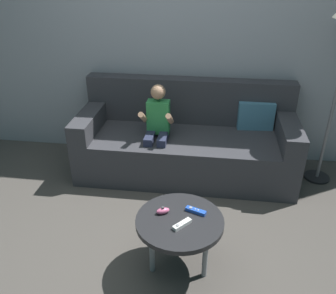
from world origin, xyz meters
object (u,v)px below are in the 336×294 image
object	(u,v)px
game_remote_white_near_edge	(182,224)
game_remote_blue_far_corner	(196,211)
person_seated_on_couch	(157,128)
coffee_table	(180,224)
couch	(187,143)
nunchuk_pink	(163,211)

from	to	relation	value
game_remote_white_near_edge	game_remote_blue_far_corner	distance (m)	0.17
person_seated_on_couch	coffee_table	bearing A→B (deg)	-73.70
game_remote_white_near_edge	couch	bearing A→B (deg)	93.50
couch	person_seated_on_couch	distance (m)	0.39
couch	nunchuk_pink	world-z (taller)	couch
coffee_table	nunchuk_pink	xyz separation A→B (m)	(-0.12, 0.04, 0.06)
coffee_table	couch	bearing A→B (deg)	92.75
couch	game_remote_white_near_edge	size ratio (longest dim) A/B	15.93
couch	nunchuk_pink	xyz separation A→B (m)	(-0.05, -1.26, 0.14)
couch	person_seated_on_couch	size ratio (longest dim) A/B	2.24
person_seated_on_couch	coffee_table	world-z (taller)	person_seated_on_couch
couch	coffee_table	xyz separation A→B (m)	(0.06, -1.31, 0.08)
game_remote_blue_far_corner	nunchuk_pink	bearing A→B (deg)	-169.68
game_remote_white_near_edge	nunchuk_pink	size ratio (longest dim) A/B	1.29
couch	nunchuk_pink	bearing A→B (deg)	-92.46
coffee_table	person_seated_on_couch	bearing A→B (deg)	106.30
game_remote_white_near_edge	game_remote_blue_far_corner	size ratio (longest dim) A/B	0.90
game_remote_white_near_edge	game_remote_blue_far_corner	xyz separation A→B (m)	(0.08, 0.15, 0.00)
nunchuk_pink	person_seated_on_couch	bearing A→B (deg)	101.10
coffee_table	nunchuk_pink	distance (m)	0.14
person_seated_on_couch	game_remote_blue_far_corner	distance (m)	1.13
game_remote_white_near_edge	nunchuk_pink	distance (m)	0.18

